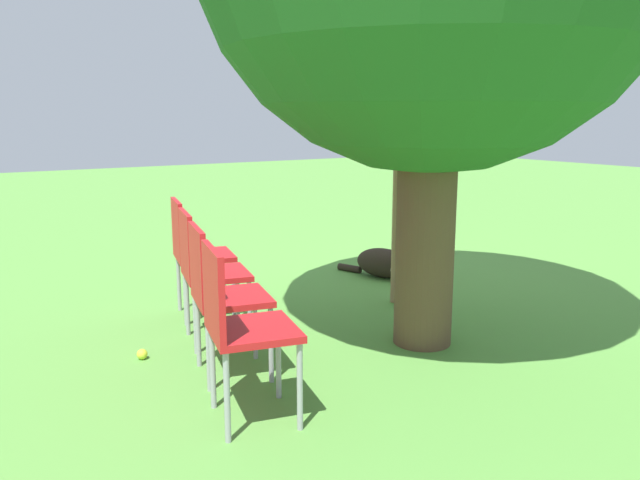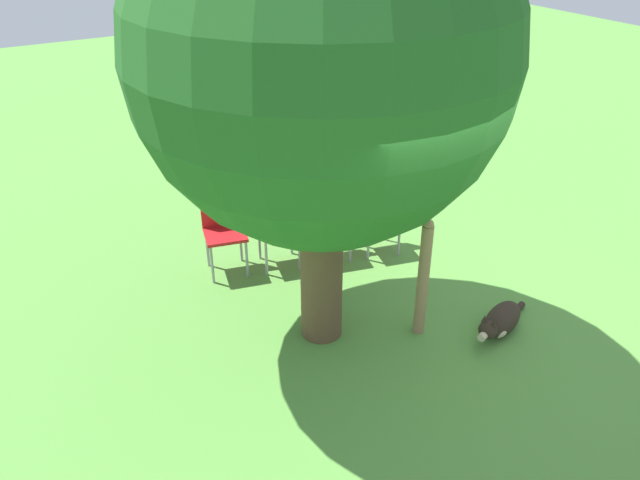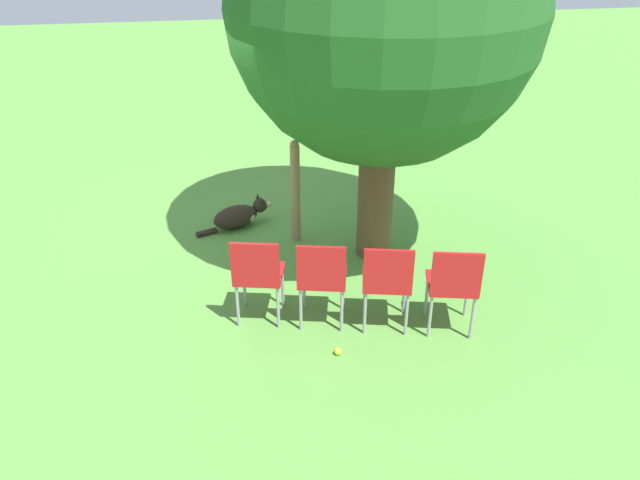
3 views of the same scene
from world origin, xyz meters
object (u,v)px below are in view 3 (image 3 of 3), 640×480
Objects in this scene: dog at (239,216)px; red_chair_1 at (322,276)px; red_chair_2 at (387,279)px; tennis_ball at (338,351)px; fence_post at (295,191)px; red_chair_3 at (453,282)px; red_chair_0 at (258,273)px; oak_tree at (385,8)px.

dog is 1.04× the size of red_chair_1.
tennis_ball is at bearing 135.39° from red_chair_2.
fence_post reaches higher than red_chair_3.
fence_post reaches higher than red_chair_0.
dog is (-0.89, -1.47, -2.51)m from oak_tree.
red_chair_3 reaches higher than dog.
tennis_ball is (2.60, 0.73, -0.11)m from dog.
oak_tree is 4.60× the size of red_chair_2.
dog is 2.02m from red_chair_0.
red_chair_1 is at bearing -91.58° from red_chair_0.
red_chair_3 is at bearing -91.58° from red_chair_1.
oak_tree reaches higher than red_chair_1.
fence_post reaches higher than dog.
dog is 3.06m from red_chair_3.
red_chair_0 is at bearing 88.42° from red_chair_1.
dog is at bearing 49.92° from red_chair_3.
red_chair_2 is 0.59m from red_chair_3.
red_chair_1 is at bearing 88.42° from red_chair_3.
red_chair_0 is at bearing -19.61° from fence_post.
red_chair_3 is at bearing -91.58° from red_chair_0.
fence_post reaches higher than tennis_ball.
red_chair_1 is at bearing 88.42° from red_chair_2.
red_chair_0 is 13.39× the size of tennis_ball.
red_chair_0 is 1.19m from red_chair_2.
red_chair_3 is at bearing -91.58° from red_chair_2.
red_chair_2 is 0.78m from tennis_ball.
dog is 2.62m from red_chair_2.
red_chair_3 is 13.39× the size of tennis_ball.
red_chair_1 is (0.15, 0.57, 0.00)m from red_chair_0.
dog is at bearing 15.86° from red_chair_0.
red_chair_1 is (1.70, 0.02, -0.08)m from fence_post.
red_chair_2 is at bearing -91.58° from red_chair_0.
red_chair_3 is at bearing 98.88° from tennis_ball.
tennis_ball is (0.17, -1.08, -0.51)m from red_chair_3.
red_chair_1 is 1.00× the size of red_chair_3.
oak_tree is at bearing 60.64° from fence_post.
red_chair_0 is (1.97, 0.09, 0.39)m from dog.
oak_tree is 4.60× the size of red_chair_3.
red_chair_2 is (2.28, 1.24, 0.39)m from dog.
oak_tree reaches higher than red_chair_2.
red_chair_3 is at bearing 30.20° from fence_post.
oak_tree reaches higher than dog.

